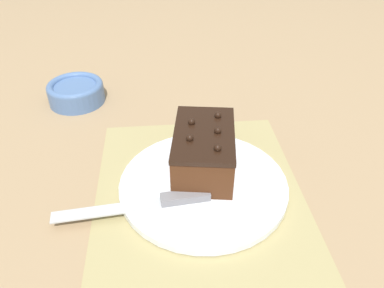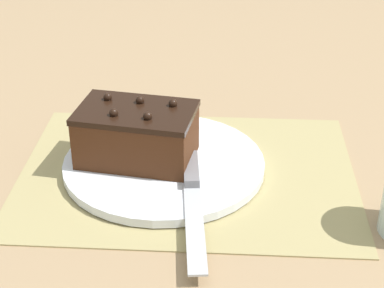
# 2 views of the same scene
# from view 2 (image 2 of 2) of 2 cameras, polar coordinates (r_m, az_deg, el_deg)

# --- Properties ---
(ground_plane) EXTENTS (3.00, 3.00, 0.00)m
(ground_plane) POSITION_cam_2_polar(r_m,az_deg,el_deg) (0.89, -0.41, -2.67)
(ground_plane) COLOR #9E7F5B
(placemat_woven) EXTENTS (0.46, 0.34, 0.00)m
(placemat_woven) POSITION_cam_2_polar(r_m,az_deg,el_deg) (0.89, -0.41, -2.56)
(placemat_woven) COLOR tan
(placemat_woven) RESTS_ON ground_plane
(cake_plate) EXTENTS (0.28, 0.28, 0.01)m
(cake_plate) POSITION_cam_2_polar(r_m,az_deg,el_deg) (0.89, -2.50, -1.78)
(cake_plate) COLOR white
(cake_plate) RESTS_ON placemat_woven
(chocolate_cake) EXTENTS (0.17, 0.12, 0.08)m
(chocolate_cake) POSITION_cam_2_polar(r_m,az_deg,el_deg) (0.88, -4.94, 0.90)
(chocolate_cake) COLOR #472614
(chocolate_cake) RESTS_ON cake_plate
(serving_knife) EXTENTS (0.04, 0.24, 0.01)m
(serving_knife) POSITION_cam_2_polar(r_m,az_deg,el_deg) (0.82, 0.02, -3.90)
(serving_knife) COLOR slate
(serving_knife) RESTS_ON cake_plate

